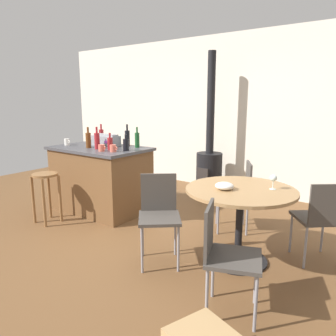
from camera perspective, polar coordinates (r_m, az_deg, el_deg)
name	(u,v)px	position (r m, az deg, el deg)	size (l,w,h in m)	color
ground_plane	(130,239)	(3.93, -6.75, -12.20)	(8.80, 8.80, 0.00)	brown
back_wall	(233,114)	(5.86, 11.42, 9.26)	(8.00, 0.10, 2.70)	silver
kitchen_island	(101,179)	(4.84, -11.70, -1.84)	(1.38, 0.88, 0.93)	brown
wooden_stool	(46,187)	(4.54, -20.66, -3.20)	(0.32, 0.32, 0.66)	olive
dining_table	(240,206)	(3.27, 12.51, -6.53)	(1.07, 1.07, 0.76)	black
folding_chair_near	(320,216)	(3.52, 25.18, -7.61)	(0.56, 0.56, 0.85)	#47423D
folding_chair_far	(238,191)	(4.08, 12.20, -3.89)	(0.55, 0.55, 0.86)	#47423D
folding_chair_left	(159,211)	(3.24, -1.57, -7.59)	(0.56, 0.56, 0.88)	#47423D
folding_chair_right	(224,251)	(2.52, 9.86, -14.17)	(0.52, 0.52, 0.85)	#47423D
wood_stove	(209,162)	(5.58, 7.25, 1.14)	(0.44, 0.45, 2.37)	black
toolbox	(106,140)	(4.88, -10.82, 4.81)	(0.42, 0.21, 0.17)	gray
bottle_0	(110,143)	(4.47, -10.13, 4.29)	(0.07, 0.07, 0.23)	maroon
bottle_1	(127,138)	(4.78, -7.15, 5.28)	(0.07, 0.07, 0.32)	black
bottle_2	(88,140)	(4.72, -13.80, 4.82)	(0.07, 0.07, 0.29)	#603314
bottle_3	(126,144)	(4.35, -7.39, 4.13)	(0.08, 0.08, 0.22)	black
bottle_4	(137,140)	(4.63, -5.44, 4.98)	(0.07, 0.07, 0.29)	#194C23
bottle_5	(97,140)	(4.57, -12.34, 4.74)	(0.07, 0.07, 0.30)	maroon
bottle_6	(101,136)	(5.16, -11.60, 5.54)	(0.07, 0.07, 0.30)	maroon
cup_0	(102,148)	(4.37, -11.56, 3.48)	(0.12, 0.08, 0.09)	#DB6651
cup_1	(67,142)	(5.07, -17.30, 4.39)	(0.11, 0.07, 0.10)	white
cup_2	(113,148)	(4.29, -9.59, 3.43)	(0.12, 0.09, 0.09)	#DB6651
wine_glass	(273,179)	(3.26, 18.00, -1.77)	(0.07, 0.07, 0.14)	silver
serving_bowl	(224,186)	(3.16, 9.87, -3.10)	(0.18, 0.18, 0.07)	white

